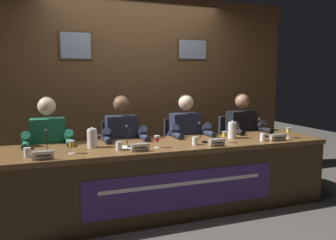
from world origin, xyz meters
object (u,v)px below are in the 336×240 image
object	(u,v)px
water_pitcher_left_side	(92,138)
microphone_center_left	(129,140)
juice_glass_center_left	(157,139)
water_pitcher_right_side	(232,130)
water_cup_center_left	(119,147)
chair_center_right	(182,154)
nameplate_far_left	(43,155)
water_cup_center_right	(195,141)
microphone_far_left	(47,146)
chair_far_right	(236,150)
panelist_center_left	(123,140)
microphone_far_right	(264,130)
panelist_far_right	(244,133)
nameplate_far_right	(278,137)
water_cup_far_right	(263,137)
juice_glass_far_right	(288,131)
chair_center_left	(120,160)
microphone_center_right	(203,135)
panelist_far_left	(49,145)
juice_glass_far_left	(71,145)
nameplate_center_right	(217,142)
water_cup_far_left	(27,153)
nameplate_center_left	(140,147)
document_stack_center_left	(129,147)
panelist_center_right	(188,136)
conference_table	(172,166)
juice_glass_center_right	(225,135)
chair_far_left	(50,166)

from	to	relation	value
water_pitcher_left_side	microphone_center_left	bearing A→B (deg)	-17.34
juice_glass_center_left	water_pitcher_right_side	world-z (taller)	water_pitcher_right_side
water_cup_center_left	chair_center_right	size ratio (longest dim) A/B	0.09
nameplate_far_left	water_cup_center_right	world-z (taller)	water_cup_center_right
microphone_far_left	chair_far_right	bearing A→B (deg)	15.89
panelist_center_left	microphone_far_right	distance (m)	1.68
nameplate_far_left	panelist_center_left	distance (m)	1.13
panelist_far_right	nameplate_far_right	size ratio (longest dim) A/B	6.21
panelist_center_left	water_cup_far_right	xyz separation A→B (m)	(1.45, -0.65, 0.06)
panelist_center_left	chair_center_right	distance (m)	0.88
juice_glass_far_right	panelist_center_left	bearing A→B (deg)	161.63
chair_center_left	microphone_far_right	xyz separation A→B (m)	(1.62, -0.63, 0.37)
microphone_center_right	water_cup_far_right	world-z (taller)	microphone_center_right
panelist_far_left	nameplate_far_right	size ratio (longest dim) A/B	6.21
panelist_far_left	juice_glass_far_right	size ratio (longest dim) A/B	9.96
juice_glass_far_left	water_cup_far_right	size ratio (longest dim) A/B	1.46
panelist_center_left	nameplate_center_right	bearing A→B (deg)	-42.10
water_cup_far_right	juice_glass_far_left	bearing A→B (deg)	178.47
water_cup_far_left	nameplate_center_right	bearing A→B (deg)	-4.65
nameplate_center_right	water_cup_center_left	bearing A→B (deg)	171.78
microphone_center_right	microphone_far_right	world-z (taller)	same
nameplate_center_right	water_cup_center_right	xyz separation A→B (m)	(-0.18, 0.14, -0.00)
nameplate_center_left	nameplate_center_right	distance (m)	0.81
chair_center_right	juice_glass_far_right	distance (m)	1.36
panelist_far_left	juice_glass_far_right	distance (m)	2.72
panelist_center_left	nameplate_far_right	world-z (taller)	panelist_center_left
juice_glass_far_left	juice_glass_far_right	size ratio (longest dim) A/B	1.00
panelist_far_right	document_stack_center_left	xyz separation A→B (m)	(-1.68, -0.53, 0.02)
panelist_center_right	nameplate_far_left	bearing A→B (deg)	-155.87
juice_glass_far_right	microphone_center_left	bearing A→B (deg)	176.22
microphone_center_right	water_pitcher_left_side	bearing A→B (deg)	173.95
juice_glass_center_left	nameplate_far_right	xyz separation A→B (m)	(1.40, -0.10, -0.05)
chair_center_left	juice_glass_center_left	bearing A→B (deg)	-75.04
water_cup_center_left	chair_center_right	xyz separation A→B (m)	(0.98, 0.80, -0.33)
panelist_center_right	juice_glass_far_left	bearing A→B (deg)	-157.45
panelist_far_left	water_cup_center_right	world-z (taller)	panelist_far_left
chair_center_right	panelist_center_right	xyz separation A→B (m)	(0.00, -0.20, 0.28)
conference_table	chair_center_left	size ratio (longest dim) A/B	3.92
chair_far_right	juice_glass_center_right	bearing A→B (deg)	-128.46
panelist_far_left	conference_table	bearing A→B (deg)	-23.09
water_cup_far_left	chair_far_right	xyz separation A→B (m)	(2.61, 0.80, -0.33)
chair_far_left	panelist_far_right	xyz separation A→B (m)	(2.44, -0.20, 0.28)
water_cup_center_right	microphone_far_right	distance (m)	1.00
juice_glass_far_right	water_pitcher_left_side	bearing A→B (deg)	174.02
juice_glass_far_left	panelist_center_right	bearing A→B (deg)	22.55
panelist_center_left	panelist_center_right	distance (m)	0.81
nameplate_center_right	document_stack_center_left	bearing A→B (deg)	166.07
juice_glass_far_left	juice_glass_center_right	size ratio (longest dim) A/B	1.00
nameplate_center_right	water_cup_far_right	xyz separation A→B (m)	(0.63, 0.10, -0.00)
panelist_center_right	chair_far_left	bearing A→B (deg)	173.01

